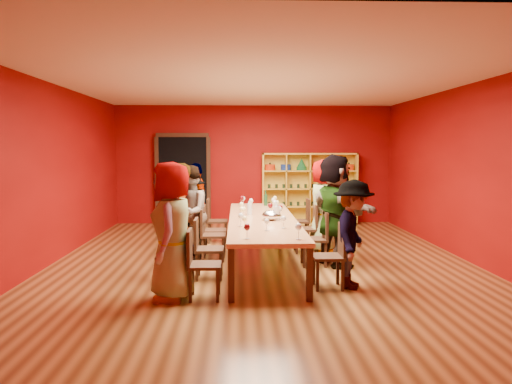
{
  "coord_description": "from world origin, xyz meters",
  "views": [
    {
      "loc": [
        -0.4,
        -8.26,
        1.91
      ],
      "look_at": [
        -0.09,
        0.47,
        1.15
      ],
      "focal_mm": 35.0,
      "sensor_mm": 36.0,
      "label": 1
    }
  ],
  "objects_px": {
    "shelving_unit": "(309,185)",
    "person_right_0": "(353,234)",
    "person_left_0": "(172,231)",
    "person_left_1": "(177,221)",
    "person_right_2": "(335,210)",
    "chair_person_right_3": "(309,226)",
    "wine_bottle": "(266,200)",
    "person_left_3": "(190,213)",
    "chair_person_right_4": "(303,218)",
    "chair_person_left_1": "(204,245)",
    "person_right_4": "(324,203)",
    "chair_person_left_0": "(198,260)",
    "chair_person_left_3": "(210,227)",
    "chair_person_left_4": "(213,218)",
    "person_left_4": "(197,203)",
    "person_right_3": "(324,206)",
    "chair_person_right_2": "(319,235)",
    "spittoon_bowl": "(271,215)",
    "tasting_table": "(262,221)",
    "chair_person_left_2": "(209,232)",
    "person_left_2": "(189,213)",
    "chair_person_right_0": "(334,252)"
  },
  "relations": [
    {
      "from": "shelving_unit",
      "to": "person_right_0",
      "type": "relative_size",
      "value": 1.61
    },
    {
      "from": "shelving_unit",
      "to": "person_left_0",
      "type": "bearing_deg",
      "value": -112.65
    },
    {
      "from": "person_left_1",
      "to": "person_right_2",
      "type": "distance_m",
      "value": 2.58
    },
    {
      "from": "chair_person_right_3",
      "to": "wine_bottle",
      "type": "xyz_separation_m",
      "value": [
        -0.75,
        1.05,
        0.37
      ]
    },
    {
      "from": "person_left_3",
      "to": "chair_person_right_4",
      "type": "relative_size",
      "value": 1.68
    },
    {
      "from": "person_left_1",
      "to": "chair_person_right_4",
      "type": "xyz_separation_m",
      "value": [
        2.2,
        2.79,
        -0.36
      ]
    },
    {
      "from": "chair_person_left_1",
      "to": "person_right_4",
      "type": "bearing_deg",
      "value": 51.04
    },
    {
      "from": "chair_person_left_0",
      "to": "chair_person_left_3",
      "type": "height_order",
      "value": "same"
    },
    {
      "from": "chair_person_left_1",
      "to": "wine_bottle",
      "type": "relative_size",
      "value": 2.86
    },
    {
      "from": "chair_person_left_4",
      "to": "person_right_4",
      "type": "distance_m",
      "value": 2.28
    },
    {
      "from": "chair_person_left_0",
      "to": "chair_person_right_4",
      "type": "distance_m",
      "value": 4.2
    },
    {
      "from": "shelving_unit",
      "to": "person_left_4",
      "type": "xyz_separation_m",
      "value": [
        -2.65,
        -2.45,
        -0.17
      ]
    },
    {
      "from": "chair_person_left_1",
      "to": "chair_person_left_4",
      "type": "height_order",
      "value": "same"
    },
    {
      "from": "person_left_0",
      "to": "person_left_1",
      "type": "distance_m",
      "value": 1.0
    },
    {
      "from": "person_right_2",
      "to": "person_right_3",
      "type": "relative_size",
      "value": 1.06
    },
    {
      "from": "chair_person_right_2",
      "to": "chair_person_right_4",
      "type": "bearing_deg",
      "value": 90.0
    },
    {
      "from": "shelving_unit",
      "to": "person_right_4",
      "type": "xyz_separation_m",
      "value": [
        -0.05,
        -2.53,
        -0.18
      ]
    },
    {
      "from": "chair_person_left_3",
      "to": "chair_person_right_3",
      "type": "height_order",
      "value": "same"
    },
    {
      "from": "person_left_1",
      "to": "chair_person_right_3",
      "type": "bearing_deg",
      "value": 138.73
    },
    {
      "from": "person_left_4",
      "to": "chair_person_left_3",
      "type": "bearing_deg",
      "value": 27.11
    },
    {
      "from": "chair_person_left_3",
      "to": "person_right_2",
      "type": "bearing_deg",
      "value": -24.09
    },
    {
      "from": "chair_person_right_3",
      "to": "person_right_3",
      "type": "height_order",
      "value": "person_right_3"
    },
    {
      "from": "wine_bottle",
      "to": "person_left_4",
      "type": "bearing_deg",
      "value": 179.46
    },
    {
      "from": "chair_person_left_4",
      "to": "person_left_1",
      "type": "bearing_deg",
      "value": -97.58
    },
    {
      "from": "person_right_0",
      "to": "chair_person_right_2",
      "type": "distance_m",
      "value": 1.37
    },
    {
      "from": "chair_person_right_2",
      "to": "chair_person_right_3",
      "type": "relative_size",
      "value": 1.0
    },
    {
      "from": "chair_person_right_4",
      "to": "spittoon_bowl",
      "type": "distance_m",
      "value": 2.16
    },
    {
      "from": "tasting_table",
      "to": "chair_person_right_3",
      "type": "xyz_separation_m",
      "value": [
        0.91,
        0.81,
        -0.2
      ]
    },
    {
      "from": "chair_person_left_3",
      "to": "chair_person_right_4",
      "type": "height_order",
      "value": "same"
    },
    {
      "from": "chair_person_left_3",
      "to": "chair_person_right_3",
      "type": "relative_size",
      "value": 1.0
    },
    {
      "from": "chair_person_left_3",
      "to": "person_left_3",
      "type": "relative_size",
      "value": 0.59
    },
    {
      "from": "chair_person_left_2",
      "to": "person_right_2",
      "type": "bearing_deg",
      "value": -11.83
    },
    {
      "from": "shelving_unit",
      "to": "person_left_3",
      "type": "bearing_deg",
      "value": -126.33
    },
    {
      "from": "chair_person_left_0",
      "to": "chair_person_left_2",
      "type": "xyz_separation_m",
      "value": [
        0.0,
        2.19,
        0.0
      ]
    },
    {
      "from": "wine_bottle",
      "to": "person_right_3",
      "type": "bearing_deg",
      "value": -45.77
    },
    {
      "from": "chair_person_left_4",
      "to": "person_left_4",
      "type": "xyz_separation_m",
      "value": [
        -0.34,
        0.0,
        0.31
      ]
    },
    {
      "from": "chair_person_right_2",
      "to": "chair_person_right_3",
      "type": "xyz_separation_m",
      "value": [
        0.0,
        1.05,
        0.0
      ]
    },
    {
      "from": "tasting_table",
      "to": "person_right_2",
      "type": "distance_m",
      "value": 1.22
    },
    {
      "from": "tasting_table",
      "to": "chair_person_left_0",
      "type": "bearing_deg",
      "value": -114.47
    },
    {
      "from": "person_left_3",
      "to": "person_left_1",
      "type": "bearing_deg",
      "value": -2.51
    },
    {
      "from": "chair_person_left_2",
      "to": "person_left_2",
      "type": "relative_size",
      "value": 0.55
    },
    {
      "from": "person_left_2",
      "to": "spittoon_bowl",
      "type": "bearing_deg",
      "value": 75.23
    },
    {
      "from": "person_right_2",
      "to": "person_right_4",
      "type": "relative_size",
      "value": 1.14
    },
    {
      "from": "chair_person_right_4",
      "to": "person_left_4",
      "type": "bearing_deg",
      "value": 177.94
    },
    {
      "from": "chair_person_left_2",
      "to": "chair_person_right_4",
      "type": "bearing_deg",
      "value": 41.29
    },
    {
      "from": "person_left_4",
      "to": "person_right_0",
      "type": "distance_m",
      "value": 4.2
    },
    {
      "from": "tasting_table",
      "to": "person_left_4",
      "type": "relative_size",
      "value": 2.78
    },
    {
      "from": "chair_person_left_1",
      "to": "person_left_1",
      "type": "xyz_separation_m",
      "value": [
        -0.38,
        0.0,
        0.36
      ]
    },
    {
      "from": "chair_person_left_0",
      "to": "person_left_2",
      "type": "xyz_separation_m",
      "value": [
        -0.33,
        2.19,
        0.32
      ]
    },
    {
      "from": "tasting_table",
      "to": "chair_person_right_0",
      "type": "relative_size",
      "value": 5.06
    }
  ]
}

